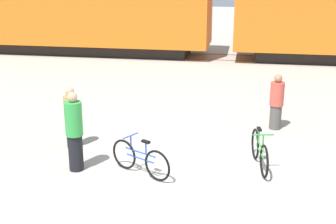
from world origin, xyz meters
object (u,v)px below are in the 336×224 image
at_px(person_in_tan, 71,117).
at_px(person_in_green, 74,132).
at_px(bicycle_green, 260,151).
at_px(person_in_red, 277,102).
at_px(bicycle_blue, 140,159).

height_order(person_in_tan, person_in_green, person_in_green).
bearing_deg(bicycle_green, person_in_green, -168.17).
bearing_deg(person_in_red, person_in_green, -165.70).
height_order(bicycle_blue, person_in_green, person_in_green).
relative_size(bicycle_green, bicycle_blue, 1.16).
relative_size(bicycle_blue, person_in_green, 0.82).
relative_size(person_in_tan, person_in_green, 0.86).
height_order(person_in_tan, person_in_red, person_in_tan).
distance_m(bicycle_blue, person_in_green, 1.56).
bearing_deg(person_in_green, bicycle_blue, -119.45).
bearing_deg(person_in_tan, person_in_green, -132.86).
bearing_deg(person_in_green, bicycle_green, -107.83).
relative_size(person_in_red, person_in_green, 0.86).
relative_size(bicycle_green, person_in_tan, 1.10).
bearing_deg(bicycle_green, person_in_red, 80.13).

